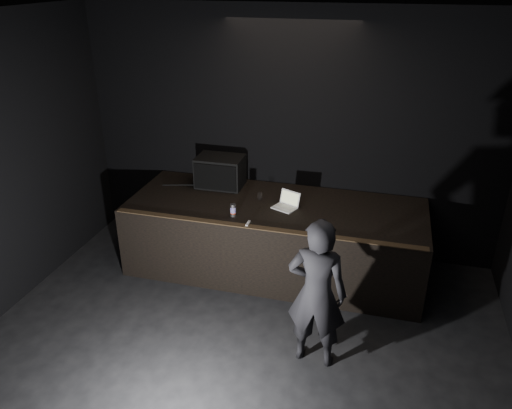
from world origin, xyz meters
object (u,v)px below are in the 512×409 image
at_px(laptop, 287,203).
at_px(stage_monitor, 220,172).
at_px(beer_can, 233,210).
at_px(person, 317,294).
at_px(stage_riser, 275,237).

bearing_deg(laptop, stage_monitor, -179.96).
height_order(beer_can, person, person).
bearing_deg(stage_riser, beer_can, -132.57).
xyz_separation_m(stage_monitor, person, (1.76, -2.10, -0.36)).
bearing_deg(stage_riser, stage_monitor, 155.55).
bearing_deg(beer_can, stage_monitor, 117.97).
bearing_deg(person, stage_monitor, -47.05).
bearing_deg(stage_riser, person, -63.62).
relative_size(stage_monitor, person, 0.39).
distance_m(stage_riser, stage_monitor, 1.25).
xyz_separation_m(stage_riser, person, (0.83, -1.68, 0.36)).
distance_m(laptop, beer_can, 0.76).
bearing_deg(stage_riser, laptop, -13.25).
relative_size(stage_riser, beer_can, 23.43).
bearing_deg(laptop, stage_riser, -170.33).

